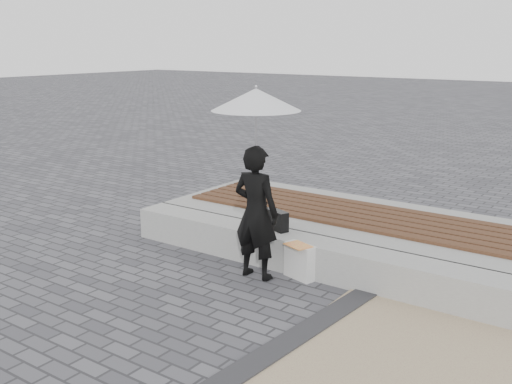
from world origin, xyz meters
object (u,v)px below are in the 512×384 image
seating_ledge (306,255)px  parasol (256,100)px  handbag (276,220)px  canvas_tote (300,261)px  woman (256,213)px

seating_ledge → parasol: bearing=-128.0°
handbag → canvas_tote: bearing=-10.2°
woman → handbag: (-0.10, 0.57, -0.24)m
seating_ledge → woman: woman is taller
woman → parasol: 1.26m
seating_ledge → parasol: size_ratio=4.03×
woman → handbag: bearing=-81.9°
woman → canvas_tote: bearing=-151.0°
woman → parasol: bearing=-1.6°
parasol → woman: bearing=0.0°
parasol → handbag: bearing=99.7°
seating_ledge → parasol: parasol is taller
parasol → canvas_tote: 1.89m
seating_ledge → woman: 0.83m
handbag → canvas_tote: size_ratio=0.86×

